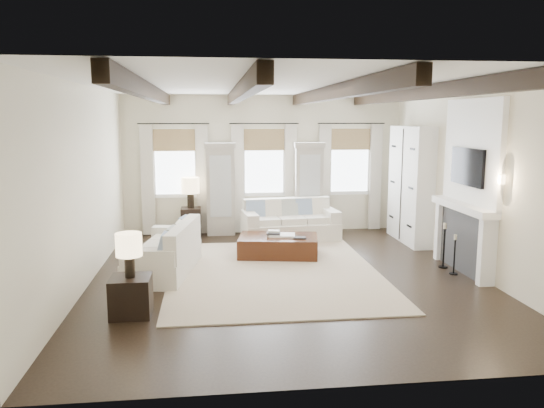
{
  "coord_description": "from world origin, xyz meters",
  "views": [
    {
      "loc": [
        -1.27,
        -8.59,
        2.67
      ],
      "look_at": [
        -0.17,
        0.71,
        1.15
      ],
      "focal_mm": 35.0,
      "sensor_mm": 36.0,
      "label": 1
    }
  ],
  "objects": [
    {
      "name": "lamp_front",
      "position": [
        -2.37,
        -1.48,
        0.95
      ],
      "size": [
        0.35,
        0.35,
        0.61
      ],
      "color": "black",
      "rests_on": "side_table_front"
    },
    {
      "name": "book_lower",
      "position": [
        -0.05,
        1.4,
        0.46
      ],
      "size": [
        0.29,
        0.24,
        0.04
      ],
      "primitive_type": "cube",
      "rotation": [
        0.0,
        0.0,
        -0.18
      ],
      "color": "#262628",
      "rests_on": "tray"
    },
    {
      "name": "area_rug",
      "position": [
        -0.18,
        0.28,
        0.01
      ],
      "size": [
        3.62,
        4.56,
        0.02
      ],
      "primitive_type": "cube",
      "color": "#B9A88F",
      "rests_on": "ground"
    },
    {
      "name": "ground",
      "position": [
        0.0,
        0.0,
        0.0
      ],
      "size": [
        7.5,
        7.5,
        0.0
      ],
      "primitive_type": "plane",
      "color": "black",
      "rests_on": "ground"
    },
    {
      "name": "tray",
      "position": [
        0.11,
        1.41,
        0.42
      ],
      "size": [
        0.56,
        0.46,
        0.04
      ],
      "primitive_type": "cube",
      "rotation": [
        0.0,
        0.0,
        -0.18
      ],
      "color": "white",
      "rests_on": "ottoman"
    },
    {
      "name": "ottoman",
      "position": [
        0.04,
        1.41,
        0.2
      ],
      "size": [
        1.66,
        1.2,
        0.4
      ],
      "primitive_type": "cube",
      "rotation": [
        0.0,
        0.0,
        -0.18
      ],
      "color": "black",
      "rests_on": "ground"
    },
    {
      "name": "book_loose",
      "position": [
        0.42,
        1.17,
        0.41
      ],
      "size": [
        0.27,
        0.22,
        0.03
      ],
      "primitive_type": "cube",
      "rotation": [
        0.0,
        0.0,
        -0.18
      ],
      "color": "#262628",
      "rests_on": "ottoman"
    },
    {
      "name": "candlestick_far",
      "position": [
        2.9,
        0.26,
        0.34
      ],
      "size": [
        0.17,
        0.17,
        0.82
      ],
      "color": "black",
      "rests_on": "ground"
    },
    {
      "name": "book_upper",
      "position": [
        -0.04,
        1.46,
        0.49
      ],
      "size": [
        0.25,
        0.21,
        0.03
      ],
      "primitive_type": "cube",
      "rotation": [
        0.0,
        0.0,
        -0.18
      ],
      "color": "beige",
      "rests_on": "book_lower"
    },
    {
      "name": "candlestick_near",
      "position": [
        2.9,
        -0.16,
        0.29
      ],
      "size": [
        0.14,
        0.14,
        0.7
      ],
      "color": "black",
      "rests_on": "ground"
    },
    {
      "name": "sofa_left",
      "position": [
        -2.02,
        0.51,
        0.35
      ],
      "size": [
        1.26,
        2.17,
        0.87
      ],
      "color": "silver",
      "rests_on": "ground"
    },
    {
      "name": "lamp_back",
      "position": [
        -1.7,
        3.34,
        1.14
      ],
      "size": [
        0.4,
        0.4,
        0.69
      ],
      "color": "black",
      "rests_on": "side_table_back"
    },
    {
      "name": "side_table_front",
      "position": [
        -2.37,
        -1.48,
        0.27
      ],
      "size": [
        0.54,
        0.54,
        0.54
      ],
      "primitive_type": "cube",
      "color": "black",
      "rests_on": "ground"
    },
    {
      "name": "sofa_back",
      "position": [
        0.48,
        2.82,
        0.36
      ],
      "size": [
        2.17,
        1.15,
        0.89
      ],
      "color": "silver",
      "rests_on": "ground"
    },
    {
      "name": "side_table_back",
      "position": [
        -1.7,
        3.34,
        0.33
      ],
      "size": [
        0.45,
        0.45,
        0.67
      ],
      "primitive_type": "cube",
      "color": "black",
      "rests_on": "ground"
    },
    {
      "name": "room_shell",
      "position": [
        0.75,
        0.9,
        1.89
      ],
      "size": [
        6.54,
        7.54,
        3.22
      ],
      "color": "beige",
      "rests_on": "ground"
    }
  ]
}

